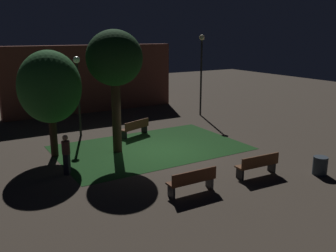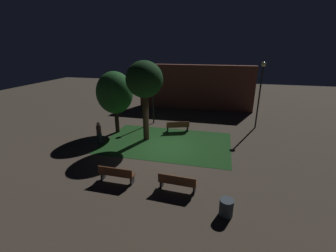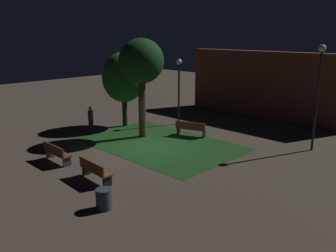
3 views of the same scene
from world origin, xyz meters
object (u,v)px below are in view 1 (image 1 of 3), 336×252
object	(u,v)px
bench_near_trees	(135,127)
bench_corner	(258,164)
lamp_post_plaza_east	(78,82)
trash_bin	(320,166)
bench_lawn_edge	(192,180)
lamp_post_near_wall	(201,63)
tree_lawn_side	(50,87)
pedestrian	(66,154)
tree_back_left	(115,60)

from	to	relation	value
bench_near_trees	bench_corner	bearing A→B (deg)	-78.87
lamp_post_plaza_east	trash_bin	distance (m)	12.46
bench_lawn_edge	bench_near_trees	xyz separation A→B (m)	(1.58, 7.68, 0.00)
bench_corner	lamp_post_near_wall	world-z (taller)	lamp_post_near_wall
trash_bin	bench_lawn_edge	bearing A→B (deg)	167.90
tree_lawn_side	trash_bin	distance (m)	11.69
bench_corner	lamp_post_near_wall	bearing A→B (deg)	65.54
tree_lawn_side	pedestrian	bearing A→B (deg)	-93.51
bench_lawn_edge	lamp_post_plaza_east	xyz separation A→B (m)	(-0.92, 9.33, 2.44)
bench_corner	pedestrian	world-z (taller)	pedestrian
bench_lawn_edge	tree_lawn_side	world-z (taller)	tree_lawn_side
tree_lawn_side	tree_back_left	size ratio (longest dim) A/B	0.85
lamp_post_plaza_east	bench_near_trees	bearing A→B (deg)	-33.47
trash_bin	tree_lawn_side	bearing A→B (deg)	137.54
tree_back_left	trash_bin	distance (m)	9.67
tree_lawn_side	tree_back_left	bearing A→B (deg)	-17.98
bench_near_trees	tree_back_left	xyz separation A→B (m)	(-1.93, -2.04, 3.78)
bench_near_trees	tree_lawn_side	world-z (taller)	tree_lawn_side
tree_lawn_side	lamp_post_plaza_east	distance (m)	3.54
bench_corner	bench_near_trees	size ratio (longest dim) A/B	0.98
tree_lawn_side	bench_corner	bearing A→B (deg)	-46.70
bench_lawn_edge	lamp_post_near_wall	bearing A→B (deg)	52.77
bench_corner	trash_bin	bearing A→B (deg)	-27.11
tree_lawn_side	tree_back_left	world-z (taller)	tree_back_left
bench_near_trees	pedestrian	bearing A→B (deg)	-142.67
bench_lawn_edge	tree_back_left	bearing A→B (deg)	93.56
tree_lawn_side	lamp_post_near_wall	xyz separation A→B (m)	(10.76, 3.62, 0.40)
bench_lawn_edge	bench_near_trees	bearing A→B (deg)	78.36
trash_bin	lamp_post_plaza_east	bearing A→B (deg)	120.79
bench_near_trees	tree_back_left	bearing A→B (deg)	-133.52
bench_lawn_edge	tree_lawn_side	bearing A→B (deg)	115.08
bench_corner	pedestrian	size ratio (longest dim) A/B	1.13
lamp_post_near_wall	lamp_post_plaza_east	world-z (taller)	lamp_post_near_wall
tree_back_left	lamp_post_near_wall	bearing A→B (deg)	29.18
lamp_post_plaza_east	pedestrian	world-z (taller)	lamp_post_plaza_east
tree_back_left	lamp_post_near_wall	distance (m)	9.26
tree_back_left	pedestrian	distance (m)	4.73
tree_lawn_side	lamp_post_near_wall	world-z (taller)	lamp_post_near_wall
tree_lawn_side	lamp_post_plaza_east	world-z (taller)	tree_lawn_side
bench_near_trees	trash_bin	world-z (taller)	bench_near_trees
bench_near_trees	lamp_post_plaza_east	bearing A→B (deg)	146.53
lamp_post_near_wall	pedestrian	size ratio (longest dim) A/B	3.31
lamp_post_near_wall	bench_corner	bearing A→B (deg)	-114.46
bench_lawn_edge	trash_bin	size ratio (longest dim) A/B	2.49
trash_bin	pedestrian	distance (m)	9.99
tree_back_left	lamp_post_plaza_east	size ratio (longest dim) A/B	1.31
tree_back_left	pedestrian	bearing A→B (deg)	-150.50
tree_back_left	lamp_post_plaza_east	bearing A→B (deg)	98.75
bench_lawn_edge	lamp_post_near_wall	xyz separation A→B (m)	(7.71, 10.15, 3.06)
bench_corner	bench_lawn_edge	bearing A→B (deg)	-180.00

